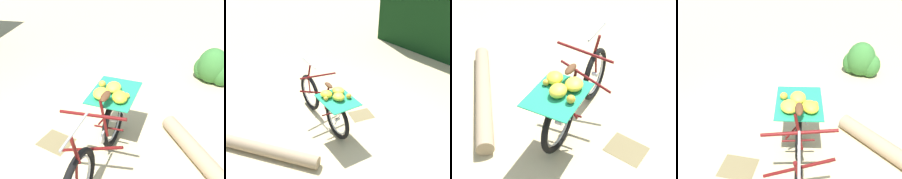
{
  "view_description": "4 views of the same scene",
  "coord_description": "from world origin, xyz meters",
  "views": [
    {
      "loc": [
        -1.37,
        1.98,
        2.46
      ],
      "look_at": [
        -0.16,
        -0.18,
        0.9
      ],
      "focal_mm": 40.93,
      "sensor_mm": 36.0,
      "label": 1
    },
    {
      "loc": [
        -1.65,
        -4.22,
        3.5
      ],
      "look_at": [
        -0.1,
        -0.28,
        0.96
      ],
      "focal_mm": 48.26,
      "sensor_mm": 36.0,
      "label": 2
    },
    {
      "loc": [
        1.36,
        -2.19,
        2.69
      ],
      "look_at": [
        -0.15,
        -0.17,
        0.74
      ],
      "focal_mm": 47.98,
      "sensor_mm": 36.0,
      "label": 3
    },
    {
      "loc": [
        -0.52,
        2.1,
        2.52
      ],
      "look_at": [
        0.01,
        -0.44,
        0.86
      ],
      "focal_mm": 41.5,
      "sensor_mm": 36.0,
      "label": 4
    }
  ],
  "objects": [
    {
      "name": "fallen_log",
      "position": [
        -1.51,
        -0.23,
        0.1
      ],
      "size": [
        1.79,
        1.55,
        0.21
      ],
      "primitive_type": "cylinder",
      "rotation": [
        0.0,
        1.57,
        -0.7
      ],
      "color": "#9E8466",
      "rests_on": "ground_plane"
    },
    {
      "name": "bicycle",
      "position": [
        -0.19,
        0.12,
        0.48
      ],
      "size": [
        0.8,
        1.8,
        1.03
      ],
      "rotation": [
        0.0,
        0.0,
        1.74
      ],
      "color": "black",
      "rests_on": "ground_plane"
    },
    {
      "name": "leaf_litter_patch",
      "position": [
        0.55,
        0.12,
        0.0
      ],
      "size": [
        0.44,
        0.36,
        0.01
      ],
      "primitive_type": "cube",
      "color": "olive",
      "rests_on": "ground_plane"
    },
    {
      "name": "ground_plane",
      "position": [
        0.0,
        0.0,
        0.0
      ],
      "size": [
        60.0,
        60.0,
        0.0
      ],
      "primitive_type": "plane",
      "color": "#C6B284"
    }
  ]
}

